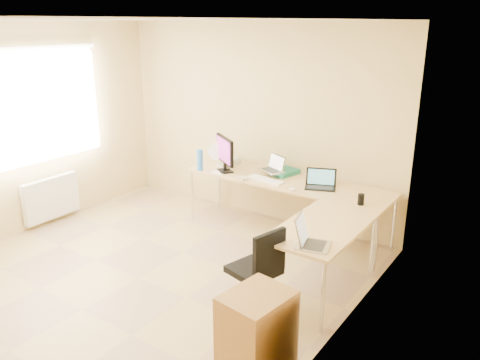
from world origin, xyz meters
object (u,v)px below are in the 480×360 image
Objects in this scene: water_bottle at (200,160)px; desk_fan at (219,156)px; monitor at (225,154)px; laptop_center at (272,163)px; laptop_return at (314,235)px; desk_return at (322,259)px; laptop_black at (321,179)px; desk_main at (285,207)px; cabinet at (257,336)px; mug at (226,166)px; office_chair at (254,261)px; keyboard at (266,180)px.

desk_fan is (0.09, 0.30, 0.01)m from water_bottle.
monitor is 0.62m from laptop_center.
laptop_center is 2.03m from laptop_return.
laptop_black is at bearing 117.48° from desk_return.
desk_main is 2.61m from cabinet.
laptop_return is (1.93, -1.32, -0.12)m from monitor.
desk_main reaches higher than cabinet.
desk_fan is at bearing 73.51° from water_bottle.
laptop_black reaches higher than cabinet.
desk_fan is (-2.01, 1.00, 0.51)m from desk_return.
laptop_center is at bearing 10.85° from mug.
office_chair reaches higher than cabinet.
desk_return is 4.10× the size of laptop_center.
keyboard is 0.87m from desk_fan.
mug is at bearing 147.19° from office_chair.
laptop_return is at bearing -35.35° from mug.
desk_fan reaches higher than desk_return.
monitor reaches higher than laptop_return.
desk_return is 2.31m from desk_fan.
desk_return is 3.71× the size of laptop_black.
keyboard is 0.68m from mug.
laptop_center is 0.37× the size of office_chair.
office_chair is (0.59, -1.63, 0.14)m from desk_main.
water_bottle is (-0.93, -0.13, 0.13)m from keyboard.
desk_fan is (-1.52, 0.04, 0.04)m from laptop_black.
laptop_return is (2.14, -1.47, -0.04)m from desk_fan.
laptop_black is 1.18× the size of desk_fan.
desk_fan is at bearing 153.64° from desk_return.
cabinet is at bearing -41.27° from office_chair.
water_bottle is 0.41× the size of cabinet.
monitor is 0.68m from keyboard.
desk_main is at bearing 122.87° from cabinet.
laptop_return is at bearing -88.31° from laptop_black.
monitor is (-0.83, -0.15, 0.60)m from desk_main.
laptop_center is at bearing 130.49° from office_chair.
laptop_return reaches higher than desk_main.
desk_return is at bearing -84.37° from laptop_black.
desk_main is 8.36× the size of laptop_center.
laptop_center reaches higher than desk_main.
mug is 2.41m from laptop_return.
desk_fan reaches higher than laptop_return.
water_bottle is 0.84× the size of laptop_return.
water_bottle is at bearing -164.58° from keyboard.
laptop_center is 1.07× the size of desk_fan.
monitor reaches higher than laptop_black.
laptop_center is 0.94× the size of laptop_return.
laptop_black is at bearing 112.96° from cabinet.
desk_fan is at bearing 157.16° from mug.
laptop_return reaches higher than laptop_black.
mug is (-1.84, 0.93, 0.42)m from desk_return.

